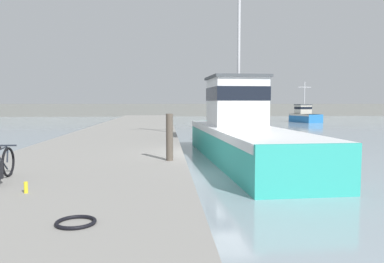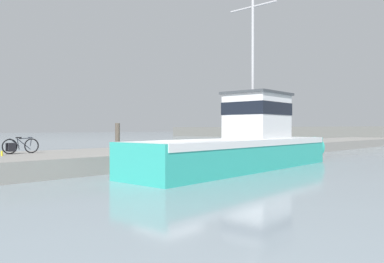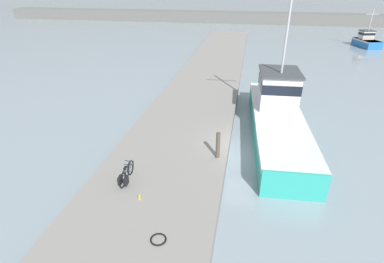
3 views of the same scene
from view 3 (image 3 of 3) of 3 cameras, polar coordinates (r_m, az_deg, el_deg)
ground_plane at (r=17.21m, az=10.96°, el=-4.84°), size 320.00×320.00×0.00m
dock_pier at (r=17.41m, az=-2.98°, el=-2.45°), size 6.08×80.00×0.77m
fishing_boat_main at (r=20.14m, az=15.88°, el=3.45°), size 3.66×15.25×9.40m
boat_orange_near at (r=52.54m, az=30.25°, el=14.72°), size 3.24×5.25×5.23m
bicycle_touring at (r=13.82m, az=-12.52°, el=-8.19°), size 0.45×1.70×0.77m
mooring_post at (r=15.15m, az=4.95°, el=-2.62°), size 0.21×0.21×1.41m
hose_coil at (r=11.22m, az=-6.42°, el=-19.75°), size 0.58×0.58×0.06m
water_bottle_on_curb at (r=12.88m, az=-10.01°, el=-12.22°), size 0.08×0.08×0.22m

